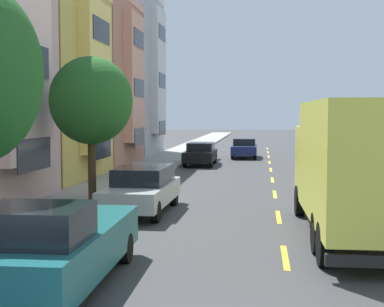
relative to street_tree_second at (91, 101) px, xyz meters
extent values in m
plane|color=#38383A|center=(6.40, 16.93, -3.70)|extent=(160.00, 160.00, 0.00)
cube|color=#99968E|center=(-0.70, 14.93, -3.63)|extent=(3.20, 120.00, 0.14)
cube|color=yellow|center=(6.40, -6.07, -3.69)|extent=(0.14, 2.20, 0.01)
cube|color=yellow|center=(6.40, -1.07, -3.69)|extent=(0.14, 2.20, 0.01)
cube|color=yellow|center=(6.40, 3.93, -3.69)|extent=(0.14, 2.20, 0.01)
cube|color=yellow|center=(6.40, 8.93, -3.69)|extent=(0.14, 2.20, 0.01)
cube|color=yellow|center=(6.40, 13.93, -3.69)|extent=(0.14, 2.20, 0.01)
cube|color=yellow|center=(6.40, 18.93, -3.69)|extent=(0.14, 2.20, 0.01)
cube|color=yellow|center=(6.40, 23.93, -3.69)|extent=(0.14, 2.20, 0.01)
cube|color=yellow|center=(6.40, 28.93, -3.69)|extent=(0.14, 2.20, 0.01)
cube|color=yellow|center=(6.40, 33.93, -3.69)|extent=(0.14, 2.20, 0.01)
cube|color=#FECACA|center=(-2.02, -0.81, 1.97)|extent=(0.55, 3.58, 8.18)
cube|color=#1E232D|center=(-1.73, -0.81, -1.81)|extent=(0.04, 2.72, 1.10)
cube|color=#1E232D|center=(-1.73, -0.81, 1.34)|extent=(0.04, 2.72, 1.10)
cube|color=#F9D572|center=(-2.02, 7.34, 1.28)|extent=(0.55, 3.58, 7.19)
cube|color=#1E232D|center=(-1.73, 7.34, -2.04)|extent=(0.04, 2.72, 1.10)
cube|color=#1E232D|center=(-1.73, 7.34, 0.73)|extent=(0.04, 2.72, 1.10)
cube|color=#1E232D|center=(-1.73, 7.34, 3.50)|extent=(0.04, 2.72, 1.10)
cube|color=#B27560|center=(-8.08, 15.49, 1.36)|extent=(11.57, 7.95, 10.11)
cube|color=#E19B83|center=(-2.02, 15.49, 1.76)|extent=(0.55, 3.58, 7.89)
cube|color=#1E232D|center=(-1.73, 15.49, -1.88)|extent=(0.04, 2.72, 1.10)
cube|color=#1E232D|center=(-1.73, 15.49, 1.16)|extent=(0.04, 2.72, 1.10)
cube|color=#1E232D|center=(-1.73, 15.49, 4.19)|extent=(0.04, 2.72, 1.10)
cube|color=#A8A8AD|center=(-8.42, 23.65, 2.33)|extent=(12.24, 7.95, 12.05)
cube|color=silver|center=(-2.02, 23.65, 2.81)|extent=(0.55, 3.58, 9.40)
cube|color=#1E232D|center=(-1.73, 23.65, -1.53)|extent=(0.04, 2.72, 1.10)
cube|color=#1E232D|center=(-1.73, 23.65, 2.09)|extent=(0.04, 2.72, 1.10)
cube|color=#1E232D|center=(-1.73, 23.65, 5.70)|extent=(0.04, 2.72, 1.10)
cylinder|color=#47331E|center=(0.00, 0.00, -2.34)|extent=(0.28, 0.28, 2.44)
ellipsoid|color=#235B23|center=(0.00, 0.00, 0.02)|extent=(2.86, 2.86, 3.03)
cube|color=#D8D84C|center=(8.22, -4.92, -1.58)|extent=(2.52, 6.03, 2.90)
cube|color=#D8D84C|center=(8.14, -0.77, -1.94)|extent=(2.34, 1.95, 2.20)
cube|color=black|center=(8.12, 0.13, -1.45)|extent=(2.02, 0.12, 0.97)
cylinder|color=black|center=(9.19, -0.70, -3.22)|extent=(0.30, 0.97, 0.96)
cylinder|color=black|center=(7.07, -0.75, -3.22)|extent=(0.30, 0.97, 0.96)
cylinder|color=black|center=(7.20, -6.73, -3.22)|extent=(0.30, 0.97, 0.96)
cylinder|color=black|center=(7.18, -5.63, -3.22)|extent=(0.30, 0.97, 0.96)
cube|color=tan|center=(10.74, 34.22, -3.06)|extent=(1.84, 4.71, 0.62)
cube|color=black|center=(10.75, 33.84, -2.47)|extent=(1.61, 2.83, 0.55)
cylinder|color=black|center=(11.54, 35.82, -3.37)|extent=(0.22, 0.66, 0.66)
cylinder|color=black|center=(9.94, 35.81, -3.37)|extent=(0.22, 0.66, 0.66)
cylinder|color=black|center=(11.55, 32.62, -3.37)|extent=(0.22, 0.66, 0.66)
cylinder|color=black|center=(9.95, 32.61, -3.37)|extent=(0.22, 0.66, 0.66)
cube|color=maroon|center=(10.67, 16.05, -2.92)|extent=(1.99, 4.82, 0.90)
cube|color=black|center=(10.67, 16.05, -2.12)|extent=(1.74, 2.80, 0.70)
cylinder|color=black|center=(11.52, 17.69, -3.37)|extent=(0.23, 0.66, 0.66)
cylinder|color=black|center=(9.79, 17.67, -3.37)|extent=(0.23, 0.66, 0.66)
cylinder|color=black|center=(11.55, 14.43, -3.37)|extent=(0.23, 0.66, 0.66)
cylinder|color=black|center=(9.82, 14.41, -3.37)|extent=(0.23, 0.66, 0.66)
cube|color=#B2B5BA|center=(1.94, -0.84, -3.06)|extent=(1.89, 4.73, 0.62)
cube|color=black|center=(1.95, -0.47, -2.47)|extent=(1.65, 2.85, 0.55)
cylinder|color=black|center=(1.12, -2.43, -3.37)|extent=(0.23, 0.66, 0.66)
cylinder|color=black|center=(2.72, -2.45, -3.37)|extent=(0.23, 0.66, 0.66)
cylinder|color=black|center=(1.17, 0.77, -3.37)|extent=(0.23, 0.66, 0.66)
cylinder|color=black|center=(2.77, 0.74, -3.37)|extent=(0.23, 0.66, 0.66)
cube|color=black|center=(2.02, 16.22, -3.07)|extent=(1.82, 4.51, 0.60)
cube|color=black|center=(2.02, 16.44, -2.52)|extent=(1.59, 2.17, 0.50)
cylinder|color=black|center=(1.24, 14.69, -3.37)|extent=(0.22, 0.66, 0.66)
cylinder|color=black|center=(2.82, 14.69, -3.37)|extent=(0.22, 0.66, 0.66)
cylinder|color=black|center=(1.23, 17.75, -3.37)|extent=(0.22, 0.66, 0.66)
cylinder|color=black|center=(2.81, 17.75, -3.37)|extent=(0.22, 0.66, 0.66)
cube|color=#195B60|center=(2.06, -8.80, -2.97)|extent=(2.11, 5.34, 0.80)
cube|color=black|center=(2.08, -9.96, -2.27)|extent=(1.79, 1.63, 0.60)
cylinder|color=black|center=(2.98, -10.58, -3.37)|extent=(0.23, 0.66, 0.66)
cylinder|color=black|center=(1.13, -7.01, -3.37)|extent=(0.23, 0.66, 0.66)
cylinder|color=black|center=(2.91, -6.97, -3.37)|extent=(0.23, 0.66, 0.66)
cube|color=navy|center=(4.60, 22.58, -3.07)|extent=(1.80, 4.50, 0.60)
cube|color=black|center=(4.60, 22.80, -2.52)|extent=(1.58, 2.16, 0.50)
cylinder|color=black|center=(3.81, 21.05, -3.37)|extent=(0.22, 0.66, 0.66)
cylinder|color=black|center=(5.39, 21.05, -3.37)|extent=(0.22, 0.66, 0.66)
cylinder|color=black|center=(3.81, 24.11, -3.37)|extent=(0.22, 0.66, 0.66)
cylinder|color=black|center=(5.39, 24.11, -3.37)|extent=(0.22, 0.66, 0.66)
camera|label=1|loc=(5.84, -18.72, -0.44)|focal=52.20mm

